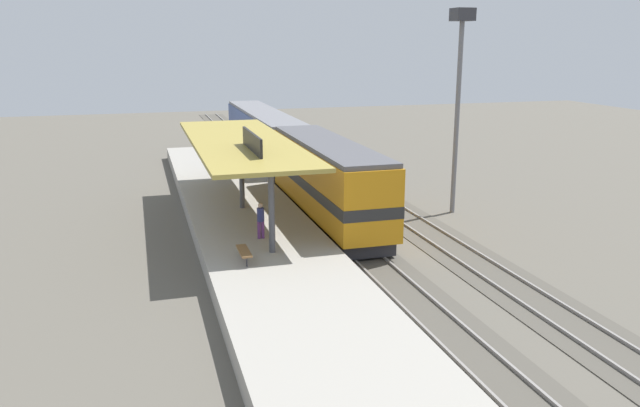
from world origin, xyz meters
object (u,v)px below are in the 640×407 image
(platform_bench, at_px, (244,251))
(person_waiting, at_px, (261,219))
(passenger_carriage_single, at_px, (264,137))
(light_mast, at_px, (460,69))
(locomotive, at_px, (328,181))

(platform_bench, xyz_separation_m, person_waiting, (1.31, 3.01, 0.51))
(passenger_carriage_single, height_order, person_waiting, passenger_carriage_single)
(platform_bench, height_order, light_mast, light_mast)
(platform_bench, height_order, person_waiting, person_waiting)
(platform_bench, bearing_deg, person_waiting, 66.50)
(passenger_carriage_single, distance_m, light_mast, 20.47)
(platform_bench, relative_size, light_mast, 0.15)
(light_mast, distance_m, person_waiting, 14.87)
(passenger_carriage_single, bearing_deg, person_waiting, -101.71)
(platform_bench, distance_m, passenger_carriage_single, 26.36)
(locomotive, xyz_separation_m, passenger_carriage_single, (0.00, 18.00, -0.10))
(light_mast, xyz_separation_m, person_waiting, (-12.49, -4.72, -6.54))
(person_waiting, bearing_deg, platform_bench, -113.50)
(locomotive, distance_m, passenger_carriage_single, 18.00)
(light_mast, bearing_deg, passenger_carriage_single, 113.52)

